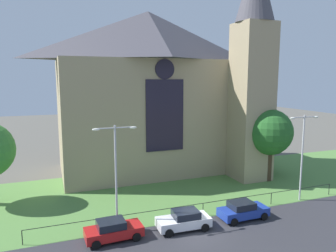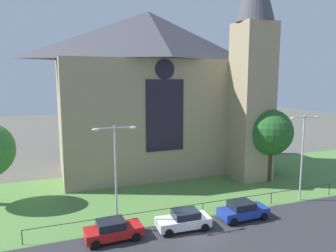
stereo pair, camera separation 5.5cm
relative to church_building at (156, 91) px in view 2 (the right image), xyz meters
name	(u,v)px [view 2 (the right image)]	position (x,y,z in m)	size (l,w,h in m)	color
ground	(154,190)	(-2.76, -7.61, -10.27)	(160.00, 160.00, 0.00)	#56544C
road_asphalt	(206,244)	(-2.76, -19.61, -10.27)	(120.00, 8.00, 0.01)	#2D2D33
grass_verge	(161,197)	(-2.76, -9.61, -10.27)	(120.00, 20.00, 0.01)	#517F3D
church_building	(156,91)	(0.00, 0.00, 0.00)	(23.20, 16.20, 26.00)	tan
iron_railing	(203,205)	(-0.77, -15.11, -9.31)	(28.81, 0.07, 1.13)	black
tree_right_far	(273,140)	(13.55, -6.06, -6.24)	(3.79, 3.79, 5.97)	#423021
tree_right_near	(270,133)	(10.66, -9.04, -4.61)	(5.27, 5.27, 8.37)	#423021
streetlamp_near	(116,165)	(-8.32, -15.21, -4.98)	(3.37, 0.26, 8.34)	#B2B2B7
streetlamp_far	(303,147)	(9.72, -15.21, -4.95)	(3.37, 0.26, 8.39)	#B2B2B7
parked_car_red	(113,230)	(-8.90, -16.60, -9.53)	(4.27, 2.16, 1.51)	#B21919
parked_car_white	(184,220)	(-3.35, -16.89, -9.53)	(4.27, 2.17, 1.51)	silver
parked_car_blue	(243,210)	(2.08, -16.89, -9.53)	(4.23, 2.07, 1.51)	#1E3899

